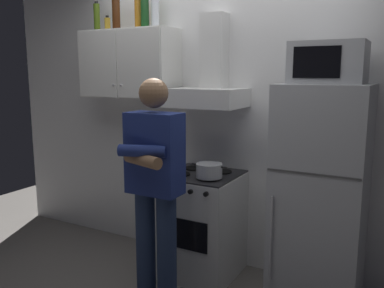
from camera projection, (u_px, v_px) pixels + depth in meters
ground_plane at (192, 286)px, 3.23m from camera, size 7.00×7.00×0.00m
back_wall_tiled at (225, 111)px, 3.52m from camera, size 4.80×0.10×2.70m
upper_cabinet at (129, 64)px, 3.66m from camera, size 0.90×0.37×0.60m
stove_oven at (201, 224)px, 3.40m from camera, size 0.60×0.62×0.87m
range_hood at (209, 82)px, 3.30m from camera, size 0.60×0.44×0.75m
refrigerator at (320, 198)px, 2.88m from camera, size 0.60×0.62×1.60m
microwave at (328, 63)px, 2.74m from camera, size 0.48×0.37×0.28m
person_standing at (155, 186)px, 2.82m from camera, size 0.38×0.33×1.64m
cooking_pot at (209, 171)px, 3.15m from camera, size 0.30×0.20×0.11m
bottle_liquor_amber at (139, 14)px, 3.58m from camera, size 0.07×0.07×0.29m
bottle_spice_jar at (107, 24)px, 3.72m from camera, size 0.05×0.05×0.14m
bottle_wine_green at (145, 11)px, 3.52m from camera, size 0.07×0.07×0.32m
bottle_rum_dark at (116, 14)px, 3.63m from camera, size 0.07×0.07×0.29m
bottle_vodka_clear at (155, 10)px, 3.49m from camera, size 0.07×0.07×0.32m
bottle_olive_oil at (97, 18)px, 3.76m from camera, size 0.06×0.06×0.27m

